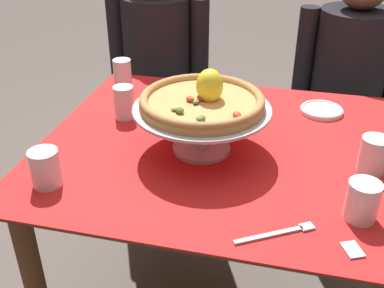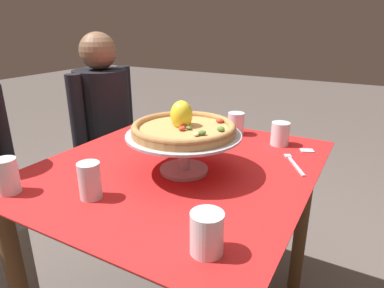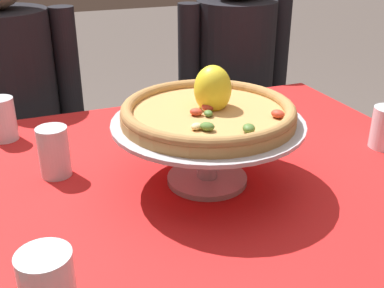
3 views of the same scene
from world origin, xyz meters
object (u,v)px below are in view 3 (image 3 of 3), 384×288
Objects in this scene: pizza_stand at (208,137)px; water_glass_side_left at (54,155)px; pizza at (209,110)px; water_glass_back_left at (2,121)px; water_glass_front_left at (48,288)px; diner_left at (17,140)px; side_plate at (269,105)px; diner_right at (233,113)px.

pizza_stand is 0.33m from water_glass_side_left.
pizza reaches higher than water_glass_back_left.
water_glass_front_left is 1.05m from diner_left.
water_glass_side_left is 0.77× the size of side_plate.
pizza is 0.99m from diner_right.
pizza is 0.91m from diner_left.
pizza_stand reaches higher than water_glass_side_left.
diner_left is at bearing 116.05° from pizza.
diner_right is at bearing 60.26° from pizza.
pizza_stand is 0.32× the size of diner_right.
pizza reaches higher than side_plate.
diner_left is (0.02, 0.37, -0.21)m from water_glass_back_left.
side_plate is (0.34, 0.34, -0.09)m from pizza_stand.
water_glass_front_left is (-0.35, -0.27, -0.06)m from pizza_stand.
diner_right reaches higher than side_plate.
diner_right is (0.46, 0.80, -0.30)m from pizza_stand.
diner_right reaches higher than pizza.
diner_left is (-0.37, 0.76, -0.27)m from pizza_stand.
water_glass_back_left is 0.43m from diner_left.
water_glass_back_left is at bearing 135.29° from pizza_stand.
pizza_stand is at bearing 37.14° from water_glass_front_left.
side_plate is (0.74, -0.05, -0.04)m from water_glass_back_left.
water_glass_front_left is at bearing -142.87° from pizza.
diner_right is (0.75, 0.66, -0.25)m from water_glass_side_left.
water_glass_front_left is at bearing -97.91° from water_glass_side_left.
side_plate is (0.64, 0.19, -0.04)m from water_glass_side_left.
side_plate is at bearing 44.76° from pizza.
diner_right reaches higher than water_glass_side_left.
water_glass_side_left reaches higher than water_glass_back_left.
water_glass_front_left reaches higher than side_plate.
side_plate is 0.85m from diner_left.
pizza is 3.19× the size of water_glass_back_left.
pizza is 0.51m from side_plate.
water_glass_side_left is (-0.29, 0.15, -0.05)m from pizza_stand.
water_glass_side_left is 1.01× the size of water_glass_back_left.
diner_right is at bearing 52.83° from water_glass_front_left.
pizza_stand is 0.89m from diner_left.
water_glass_front_left is 0.66m from water_glass_back_left.
water_glass_back_left is 0.74m from side_plate.
side_plate is 0.52m from diner_right.
diner_left is at bearing 115.92° from pizza_stand.
diner_left is 1.04× the size of diner_right.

